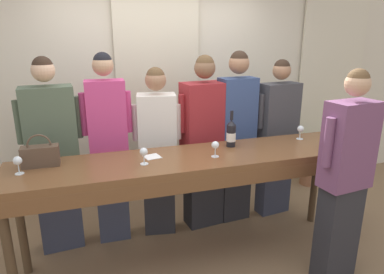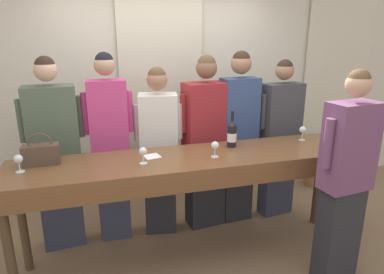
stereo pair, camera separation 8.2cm
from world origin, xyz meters
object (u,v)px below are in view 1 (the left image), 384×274
handbag (40,155)px  wine_glass_front_right (144,153)px  wine_glass_center_mid (300,130)px  guest_pink_top (109,148)px  guest_olive_jacket (54,157)px  guest_navy_coat (236,135)px  guest_cream_sweater (158,152)px  host_pouring (344,180)px  wine_glass_center_left (355,138)px  wine_glass_front_left (215,146)px  potted_plant (310,158)px  guest_striped_shirt (204,143)px  wine_glass_front_mid (324,138)px  wine_glass_center_right (18,162)px  tasting_bar (195,168)px  wine_bottle (231,134)px  guest_beige_cap (277,138)px

handbag → wine_glass_front_right: size_ratio=2.03×
wine_glass_center_mid → guest_pink_top: guest_pink_top is taller
guest_olive_jacket → guest_navy_coat: guest_navy_coat is taller
guest_cream_sweater → host_pouring: (1.24, -1.19, 0.03)m
wine_glass_center_left → guest_olive_jacket: (-2.61, 0.83, -0.18)m
wine_glass_front_left → guest_olive_jacket: guest_olive_jacket is taller
guest_navy_coat → potted_plant: 1.60m
wine_glass_center_left → guest_striped_shirt: (-1.15, 0.83, -0.19)m
wine_glass_front_mid → wine_glass_center_right: 2.56m
tasting_bar → potted_plant: size_ratio=4.54×
tasting_bar → guest_cream_sweater: 0.63m
tasting_bar → guest_navy_coat: 0.89m
guest_navy_coat → guest_olive_jacket: bearing=180.0°
wine_glass_front_left → handbag: bearing=171.2°
wine_glass_front_left → wine_glass_center_left: 1.29m
wine_glass_center_left → potted_plant: bearing=66.3°
wine_glass_center_right → wine_glass_center_mid: bearing=3.2°
wine_glass_center_left → potted_plant: wine_glass_center_left is taller
wine_glass_center_mid → wine_glass_center_right: bearing=-176.8°
wine_glass_front_left → guest_striped_shirt: guest_striped_shirt is taller
wine_glass_center_mid → guest_olive_jacket: bearing=169.7°
wine_glass_front_mid → guest_navy_coat: bearing=126.4°
guest_navy_coat → potted_plant: (1.38, 0.53, -0.60)m
handbag → guest_striped_shirt: guest_striped_shirt is taller
potted_plant → wine_bottle: bearing=-149.6°
guest_navy_coat → host_pouring: (0.39, -1.19, -0.06)m
tasting_bar → wine_glass_center_mid: 1.18m
wine_glass_front_mid → wine_bottle: bearing=159.3°
wine_glass_front_left → potted_plant: (1.87, 1.18, -0.74)m
wine_glass_front_left → guest_beige_cap: guest_beige_cap is taller
tasting_bar → wine_glass_front_left: size_ratio=22.35×
guest_navy_coat → host_pouring: 1.25m
wine_glass_front_right → guest_beige_cap: guest_beige_cap is taller
handbag → host_pouring: host_pouring is taller
guest_olive_jacket → guest_navy_coat: 1.83m
wine_glass_front_mid → guest_olive_jacket: size_ratio=0.07×
handbag → wine_glass_center_left: handbag is taller
handbag → guest_beige_cap: size_ratio=0.16×
wine_bottle → wine_glass_front_mid: wine_bottle is taller
wine_glass_front_left → guest_beige_cap: size_ratio=0.08×
host_pouring → wine_glass_front_right: bearing=159.7°
potted_plant → wine_glass_center_right: bearing=-162.2°
wine_glass_center_mid → wine_glass_center_right: (-2.51, -0.14, -0.00)m
guest_navy_coat → wine_glass_front_right: bearing=-149.7°
tasting_bar → handbag: handbag is taller
handbag → wine_glass_front_left: size_ratio=2.03×
tasting_bar → guest_olive_jacket: size_ratio=1.67×
wine_bottle → guest_navy_coat: size_ratio=0.18×
guest_olive_jacket → guest_cream_sweater: 0.97m
guest_beige_cap → potted_plant: (0.88, 0.53, -0.53)m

